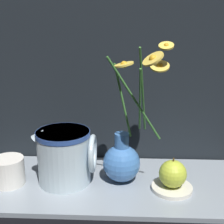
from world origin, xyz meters
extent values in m
plane|color=black|center=(0.00, 0.00, 0.00)|extent=(6.00, 6.00, 0.00)
cube|color=gray|center=(0.00, 0.00, 0.01)|extent=(0.71, 0.29, 0.01)
sphere|color=#3F72B7|center=(0.03, 0.01, 0.06)|extent=(0.10, 0.10, 0.10)
cylinder|color=#3F72B7|center=(0.03, 0.01, 0.12)|extent=(0.04, 0.04, 0.05)
cylinder|color=#3D7A33|center=(0.07, -0.05, 0.25)|extent=(0.13, 0.07, 0.21)
cylinder|color=#EAC64C|center=(0.10, -0.11, 0.35)|extent=(0.06, 0.06, 0.03)
sphere|color=gold|center=(0.10, -0.11, 0.35)|extent=(0.02, 0.02, 0.02)
cylinder|color=#3D7A33|center=(0.08, 0.01, 0.23)|extent=(0.01, 0.09, 0.17)
cylinder|color=#EAC64C|center=(0.12, 0.01, 0.32)|extent=(0.05, 0.05, 0.02)
sphere|color=gold|center=(0.12, 0.01, 0.32)|extent=(0.02, 0.02, 0.02)
cylinder|color=#3D7A33|center=(0.04, -0.01, 0.23)|extent=(0.05, 0.01, 0.18)
cylinder|color=#EAC64C|center=(0.04, -0.03, 0.32)|extent=(0.05, 0.05, 0.01)
sphere|color=gold|center=(0.04, -0.03, 0.32)|extent=(0.02, 0.02, 0.02)
cylinder|color=#3D7A33|center=(0.08, 0.00, 0.25)|extent=(0.03, 0.10, 0.22)
cylinder|color=#EAC64C|center=(0.13, -0.01, 0.36)|extent=(0.04, 0.04, 0.02)
sphere|color=gold|center=(0.13, -0.01, 0.36)|extent=(0.01, 0.01, 0.01)
cylinder|color=silver|center=(-0.25, -0.02, 0.05)|extent=(0.08, 0.08, 0.07)
cylinder|color=silver|center=(-0.11, 0.00, 0.08)|extent=(0.13, 0.13, 0.14)
cylinder|color=#2D4C93|center=(-0.11, 0.00, 0.15)|extent=(0.14, 0.14, 0.01)
torus|color=silver|center=(-0.04, 0.00, 0.09)|extent=(0.01, 0.10, 0.10)
cone|color=silver|center=(-0.17, 0.00, 0.14)|extent=(0.05, 0.04, 0.04)
cylinder|color=silver|center=(0.16, -0.03, 0.02)|extent=(0.10, 0.10, 0.01)
sphere|color=#B7C638|center=(0.16, -0.03, 0.06)|extent=(0.07, 0.07, 0.07)
cylinder|color=#4C3819|center=(0.16, -0.03, 0.09)|extent=(0.00, 0.00, 0.01)
camera|label=1|loc=(0.04, -0.72, 0.43)|focal=50.00mm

